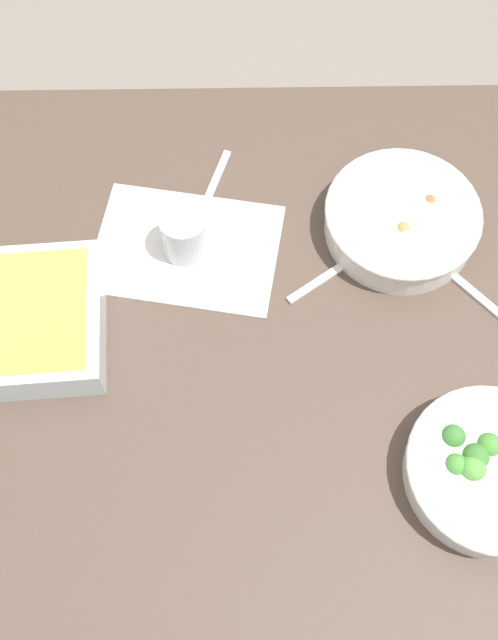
{
  "coord_description": "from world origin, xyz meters",
  "views": [
    {
      "loc": [
        0.01,
        0.5,
        1.76
      ],
      "look_at": [
        0.0,
        0.0,
        0.74
      ],
      "focal_mm": 43.3,
      "sensor_mm": 36.0,
      "label": 1
    }
  ],
  "objects_px": {
    "broccoli_bowl": "(489,470)",
    "fork_on_table": "(489,306)",
    "stew_bowl": "(401,219)",
    "spoon_by_stew": "(347,262)",
    "drink_cup": "(185,236)",
    "spoon_by_broccoli": "(467,447)",
    "spoon_spare": "(205,205)"
  },
  "relations": [
    {
      "from": "drink_cup",
      "to": "spoon_by_stew",
      "type": "height_order",
      "value": "drink_cup"
    },
    {
      "from": "broccoli_bowl",
      "to": "fork_on_table",
      "type": "distance_m",
      "value": 0.26
    },
    {
      "from": "stew_bowl",
      "to": "spoon_by_stew",
      "type": "relative_size",
      "value": 1.55
    },
    {
      "from": "spoon_spare",
      "to": "fork_on_table",
      "type": "relative_size",
      "value": 1.19
    },
    {
      "from": "stew_bowl",
      "to": "spoon_by_broccoli",
      "type": "bearing_deg",
      "value": 99.38
    },
    {
      "from": "spoon_spare",
      "to": "fork_on_table",
      "type": "xyz_separation_m",
      "value": [
        -0.43,
        0.19,
        -0.0
      ]
    },
    {
      "from": "broccoli_bowl",
      "to": "drink_cup",
      "type": "distance_m",
      "value": 0.54
    },
    {
      "from": "spoon_by_stew",
      "to": "fork_on_table",
      "type": "xyz_separation_m",
      "value": [
        -0.21,
        0.08,
        -0.0
      ]
    },
    {
      "from": "spoon_by_stew",
      "to": "spoon_spare",
      "type": "relative_size",
      "value": 0.9
    },
    {
      "from": "drink_cup",
      "to": "fork_on_table",
      "type": "distance_m",
      "value": 0.47
    },
    {
      "from": "broccoli_bowl",
      "to": "fork_on_table",
      "type": "relative_size",
      "value": 1.57
    },
    {
      "from": "drink_cup",
      "to": "spoon_spare",
      "type": "xyz_separation_m",
      "value": [
        -0.03,
        -0.08,
        -0.03
      ]
    },
    {
      "from": "fork_on_table",
      "to": "drink_cup",
      "type": "bearing_deg",
      "value": -13.36
    },
    {
      "from": "stew_bowl",
      "to": "spoon_by_stew",
      "type": "xyz_separation_m",
      "value": [
        0.08,
        0.06,
        -0.03
      ]
    },
    {
      "from": "stew_bowl",
      "to": "fork_on_table",
      "type": "relative_size",
      "value": 1.66
    },
    {
      "from": "broccoli_bowl",
      "to": "spoon_by_broccoli",
      "type": "height_order",
      "value": "broccoli_bowl"
    },
    {
      "from": "drink_cup",
      "to": "spoon_by_broccoli",
      "type": "bearing_deg",
      "value": 140.19
    },
    {
      "from": "spoon_by_broccoli",
      "to": "fork_on_table",
      "type": "distance_m",
      "value": 0.23
    },
    {
      "from": "drink_cup",
      "to": "fork_on_table",
      "type": "xyz_separation_m",
      "value": [
        -0.45,
        0.11,
        -0.04
      ]
    },
    {
      "from": "fork_on_table",
      "to": "spoon_by_broccoli",
      "type": "bearing_deg",
      "value": 73.67
    },
    {
      "from": "spoon_spare",
      "to": "stew_bowl",
      "type": "bearing_deg",
      "value": 170.82
    },
    {
      "from": "broccoli_bowl",
      "to": "fork_on_table",
      "type": "height_order",
      "value": "broccoli_bowl"
    },
    {
      "from": "spoon_by_stew",
      "to": "fork_on_table",
      "type": "bearing_deg",
      "value": 159.38
    },
    {
      "from": "spoon_spare",
      "to": "fork_on_table",
      "type": "height_order",
      "value": "spoon_spare"
    },
    {
      "from": "drink_cup",
      "to": "fork_on_table",
      "type": "height_order",
      "value": "drink_cup"
    },
    {
      "from": "spoon_by_stew",
      "to": "stew_bowl",
      "type": "bearing_deg",
      "value": -144.95
    },
    {
      "from": "spoon_by_broccoli",
      "to": "stew_bowl",
      "type": "bearing_deg",
      "value": -80.62
    },
    {
      "from": "spoon_by_broccoli",
      "to": "fork_on_table",
      "type": "relative_size",
      "value": 1.16
    },
    {
      "from": "broccoli_bowl",
      "to": "stew_bowl",
      "type": "bearing_deg",
      "value": -79.04
    },
    {
      "from": "drink_cup",
      "to": "spoon_spare",
      "type": "distance_m",
      "value": 0.09
    },
    {
      "from": "spoon_by_broccoli",
      "to": "spoon_spare",
      "type": "height_order",
      "value": "same"
    },
    {
      "from": "broccoli_bowl",
      "to": "spoon_spare",
      "type": "height_order",
      "value": "broccoli_bowl"
    }
  ]
}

